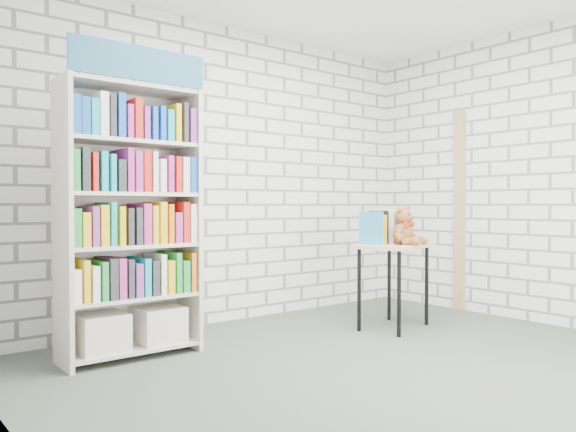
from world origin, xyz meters
TOP-DOWN VIEW (x-y plane):
  - ground at (0.00, 0.00)m, footprint 4.50×4.50m
  - room_shell at (0.00, 0.00)m, footprint 4.52×4.02m
  - bookshelf at (-1.24, 1.36)m, footprint 0.99×0.38m
  - display_table at (1.00, 0.80)m, footprint 0.81×0.65m
  - table_books at (0.97, 0.91)m, footprint 0.53×0.34m
  - teddy_bear at (1.03, 0.70)m, footprint 0.30×0.30m
  - door_trim at (2.23, 0.95)m, footprint 0.05×0.12m

SIDE VIEW (x-z plane):
  - ground at x=0.00m, z-range 0.00..0.00m
  - display_table at x=1.00m, z-range 0.27..1.03m
  - teddy_bear at x=1.03m, z-range 0.72..1.06m
  - table_books at x=0.97m, z-range 0.76..1.05m
  - bookshelf at x=-1.24m, z-range -0.10..2.12m
  - door_trim at x=2.23m, z-range 0.00..2.10m
  - room_shell at x=0.00m, z-range 0.38..3.19m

